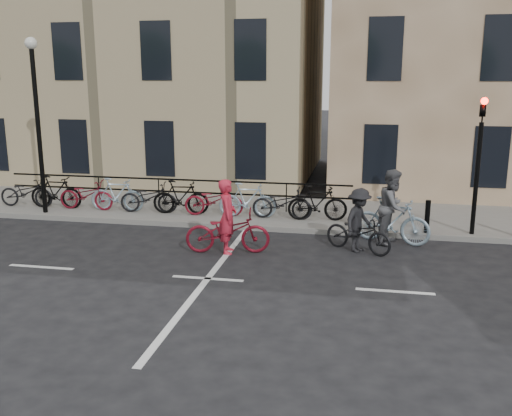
% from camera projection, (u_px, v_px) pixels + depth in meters
% --- Properties ---
extents(ground, '(120.00, 120.00, 0.00)m').
position_uv_depth(ground, '(208.00, 279.00, 12.48)').
color(ground, black).
rests_on(ground, ground).
extents(sidewalk, '(46.00, 4.00, 0.15)m').
position_uv_depth(sidewalk, '(141.00, 207.00, 18.94)').
color(sidewalk, slate).
rests_on(sidewalk, ground).
extents(building_west, '(20.00, 10.00, 10.00)m').
position_uv_depth(building_west, '(90.00, 56.00, 25.39)').
color(building_west, tan).
rests_on(building_west, sidewalk).
extents(traffic_light, '(0.18, 0.30, 3.90)m').
position_uv_depth(traffic_light, '(479.00, 149.00, 14.91)').
color(traffic_light, black).
rests_on(traffic_light, sidewalk).
extents(lamp_post, '(0.36, 0.36, 5.28)m').
position_uv_depth(lamp_post, '(36.00, 104.00, 17.09)').
color(lamp_post, black).
rests_on(lamp_post, sidewalk).
extents(bollard_east, '(0.14, 0.14, 0.90)m').
position_uv_depth(bollard_east, '(427.00, 216.00, 15.48)').
color(bollard_east, black).
rests_on(bollard_east, sidewalk).
extents(parked_bikes, '(11.45, 1.23, 1.05)m').
position_uv_depth(parked_bikes, '(164.00, 197.00, 17.67)').
color(parked_bikes, black).
rests_on(parked_bikes, sidewalk).
extents(cyclist_pink, '(2.20, 1.10, 1.87)m').
position_uv_depth(cyclist_pink, '(228.00, 228.00, 14.18)').
color(cyclist_pink, maroon).
rests_on(cyclist_pink, ground).
extents(cyclist_grey, '(2.12, 1.21, 1.98)m').
position_uv_depth(cyclist_grey, '(392.00, 214.00, 14.94)').
color(cyclist_grey, '#8FAABC').
rests_on(cyclist_grey, ground).
extents(cyclist_dark, '(1.90, 1.43, 1.62)m').
position_uv_depth(cyclist_dark, '(359.00, 227.00, 14.26)').
color(cyclist_dark, black).
rests_on(cyclist_dark, ground).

